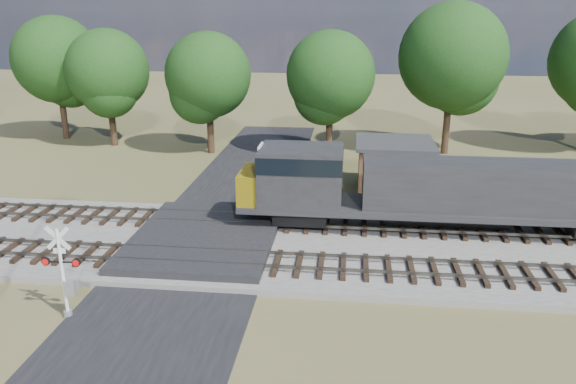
# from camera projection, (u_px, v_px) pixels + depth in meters

# --- Properties ---
(ground) EXTENTS (160.00, 160.00, 0.00)m
(ground) POSITION_uv_depth(u_px,v_px,m) (203.00, 249.00, 27.85)
(ground) COLOR #4E4D29
(ground) RESTS_ON ground
(ballast_bed) EXTENTS (140.00, 10.00, 0.30)m
(ballast_bed) POSITION_uv_depth(u_px,v_px,m) (406.00, 251.00, 27.20)
(ballast_bed) COLOR gray
(ballast_bed) RESTS_ON ground
(road) EXTENTS (7.00, 60.00, 0.08)m
(road) POSITION_uv_depth(u_px,v_px,m) (203.00, 248.00, 27.84)
(road) COLOR black
(road) RESTS_ON ground
(crossing_panel) EXTENTS (7.00, 9.00, 0.62)m
(crossing_panel) POSITION_uv_depth(u_px,v_px,m) (205.00, 239.00, 28.22)
(crossing_panel) COLOR #262628
(crossing_panel) RESTS_ON ground
(track_near) EXTENTS (140.00, 2.60, 0.33)m
(track_near) POSITION_uv_depth(u_px,v_px,m) (258.00, 261.00, 25.50)
(track_near) COLOR black
(track_near) RESTS_ON ballast_bed
(track_far) EXTENTS (140.00, 2.60, 0.33)m
(track_far) POSITION_uv_depth(u_px,v_px,m) (273.00, 222.00, 30.22)
(track_far) COLOR black
(track_far) RESTS_ON ballast_bed
(crossing_signal_near) EXTENTS (1.52, 0.33, 3.76)m
(crossing_signal_near) POSITION_uv_depth(u_px,v_px,m) (66.00, 280.00, 21.22)
(crossing_signal_near) COLOR silver
(crossing_signal_near) RESTS_ON ground
(crossing_signal_far) EXTENTS (1.60, 0.41, 3.98)m
(crossing_signal_far) POSITION_uv_depth(u_px,v_px,m) (300.00, 179.00, 33.52)
(crossing_signal_far) COLOR silver
(crossing_signal_far) RESTS_ON ground
(equipment_shed) EXTENTS (4.93, 4.93, 3.34)m
(equipment_shed) POSITION_uv_depth(u_px,v_px,m) (394.00, 166.00, 36.07)
(equipment_shed) COLOR #4E3221
(equipment_shed) RESTS_ON ground
(treeline) EXTENTS (82.15, 11.02, 12.00)m
(treeline) POSITION_uv_depth(u_px,v_px,m) (386.00, 65.00, 45.04)
(treeline) COLOR black
(treeline) RESTS_ON ground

